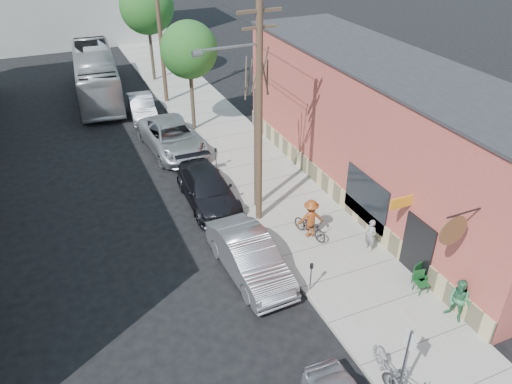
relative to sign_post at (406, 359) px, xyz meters
name	(u,v)px	position (x,y,z in m)	size (l,w,h in m)	color
ground	(253,305)	(-2.35, 5.42, -1.83)	(120.00, 120.00, 0.00)	black
sidewalk	(245,157)	(1.90, 16.42, -1.76)	(4.50, 58.00, 0.15)	#A19F95
cafe_building	(384,132)	(6.64, 10.42, 1.47)	(6.60, 20.20, 6.61)	#B34B42
sign_post	(406,359)	(0.00, 0.00, 0.00)	(0.07, 0.45, 2.80)	slate
parking_meter_near	(311,273)	(-0.10, 5.19, -0.85)	(0.14, 0.14, 1.24)	slate
parking_meter_far	(216,155)	(-0.10, 15.65, -0.85)	(0.14, 0.14, 1.24)	slate
utility_pole_near	(258,111)	(0.04, 10.43, 3.58)	(3.57, 0.28, 10.00)	#503A28
utility_pole_far	(160,27)	(0.10, 26.73, 3.51)	(1.80, 0.28, 10.00)	#503A28
tree_bare	(257,151)	(0.45, 11.49, 1.21)	(0.24, 0.24, 5.78)	#44392C
tree_leafy_mid	(189,50)	(0.45, 21.33, 3.29)	(3.38, 3.38, 6.68)	#44392C
tree_leafy_far	(147,7)	(0.45, 31.78, 3.86)	(4.03, 4.03, 7.57)	#44392C
patio_chair_a	(420,276)	(3.85, 3.74, -1.24)	(0.50, 0.50, 0.88)	#12411B
patio_chair_b	(422,283)	(3.65, 3.42, -1.24)	(0.50, 0.50, 0.88)	#12411B
patron_grey	(370,236)	(3.35, 6.35, -0.95)	(0.54, 0.35, 1.47)	gray
patron_green	(459,301)	(3.85, 1.81, -0.83)	(0.83, 0.64, 1.70)	#30794E
cyclist	(311,219)	(1.57, 8.24, -0.78)	(1.16, 0.67, 1.80)	#883A13
cyclist_bike	(310,226)	(1.57, 8.24, -1.20)	(0.65, 1.85, 0.97)	black
parked_bike_b	(387,366)	(0.11, 0.77, -1.20)	(0.64, 1.84, 0.96)	slate
car_1	(250,257)	(-1.76, 7.14, -0.99)	(1.78, 5.09, 1.68)	#929499
car_2	(208,189)	(-1.55, 12.84, -1.06)	(2.16, 5.31, 1.54)	black
car_3	(173,137)	(-1.55, 19.05, -0.98)	(2.81, 6.10, 1.70)	#A9AFB1
car_4	(142,107)	(-2.07, 24.82, -1.10)	(1.55, 4.44, 1.46)	#B4B5BC
bus	(96,75)	(-4.15, 30.06, -0.19)	(2.76, 11.78, 3.28)	silver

